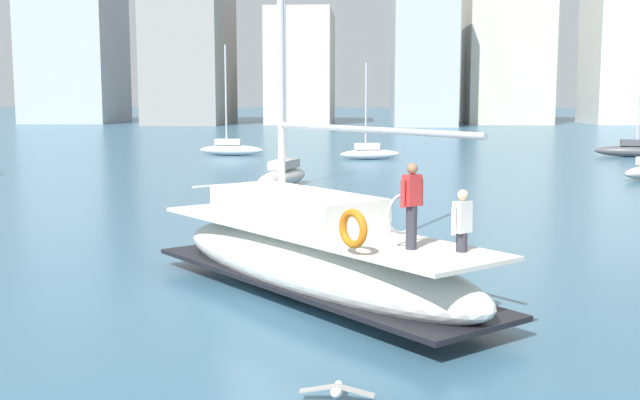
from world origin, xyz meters
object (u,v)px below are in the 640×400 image
object	(u,v)px
moored_catamaran	(282,174)
moored_ketch_distant	(631,149)
main_sailboat	(313,254)
moored_sloop_far	(231,148)
moored_cutter_left	(370,152)
seagull	(337,390)

from	to	relation	value
moored_catamaran	moored_ketch_distant	world-z (taller)	moored_catamaran
main_sailboat	moored_ketch_distant	xyz separation A→B (m)	(18.74, 37.48, -0.41)
moored_sloop_far	moored_catamaran	world-z (taller)	moored_catamaran
main_sailboat	moored_ketch_distant	distance (m)	41.90
moored_sloop_far	moored_cutter_left	distance (m)	9.70
moored_cutter_left	moored_ketch_distant	bearing A→B (deg)	9.36
moored_catamaran	seagull	size ratio (longest dim) A/B	8.16
main_sailboat	moored_catamaran	xyz separation A→B (m)	(-2.60, 19.34, -0.34)
moored_catamaran	moored_cutter_left	xyz separation A→B (m)	(4.03, 15.28, -0.12)
moored_ketch_distant	seagull	xyz separation A→B (m)	(-18.03, -43.35, -0.32)
moored_catamaran	main_sailboat	bearing A→B (deg)	-82.34
moored_catamaran	moored_ketch_distant	bearing A→B (deg)	40.36
main_sailboat	moored_cutter_left	distance (m)	34.66
moored_sloop_far	seagull	bearing A→B (deg)	-78.69
moored_ketch_distant	main_sailboat	bearing A→B (deg)	-116.56
moored_cutter_left	seagull	world-z (taller)	moored_cutter_left
seagull	moored_ketch_distant	bearing A→B (deg)	67.42
moored_sloop_far	seagull	size ratio (longest dim) A/B	6.89
main_sailboat	moored_catamaran	bearing A→B (deg)	97.66
moored_sloop_far	moored_catamaran	xyz separation A→B (m)	(5.30, -17.89, 0.07)
seagull	moored_catamaran	bearing A→B (deg)	97.49
moored_sloop_far	moored_catamaran	distance (m)	18.66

